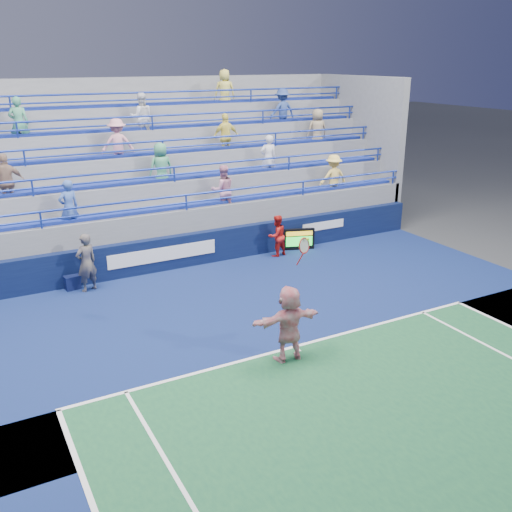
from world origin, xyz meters
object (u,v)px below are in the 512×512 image
judge_chair (71,281)px  line_judge (86,263)px  serve_speed_board (299,239)px  ball_girl (277,236)px  tennis_player (289,323)px

judge_chair → line_judge: (0.41, -0.41, 0.64)m
serve_speed_board → ball_girl: 1.11m
ball_girl → judge_chair: bearing=-13.0°
tennis_player → ball_girl: bearing=61.8°
judge_chair → ball_girl: (6.91, -0.33, 0.48)m
tennis_player → line_judge: size_ratio=1.63×
ball_girl → serve_speed_board: bearing=-179.1°
serve_speed_board → judge_chair: (-7.95, 0.12, -0.15)m
judge_chair → line_judge: line_judge is taller
serve_speed_board → tennis_player: 7.95m
serve_speed_board → judge_chair: 7.95m
tennis_player → ball_girl: (3.41, 6.36, -0.17)m
judge_chair → tennis_player: 7.58m
serve_speed_board → judge_chair: bearing=179.1°
judge_chair → tennis_player: (3.50, -6.69, 0.65)m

